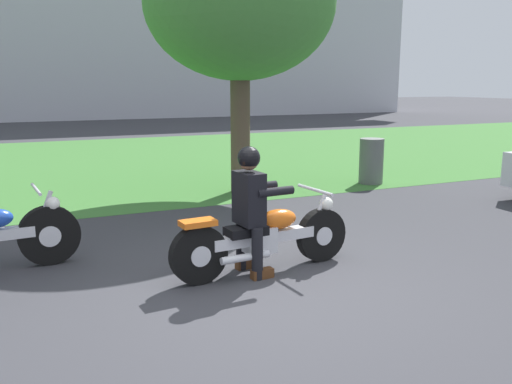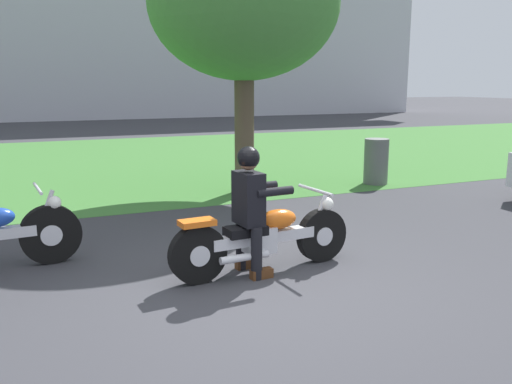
% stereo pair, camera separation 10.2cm
% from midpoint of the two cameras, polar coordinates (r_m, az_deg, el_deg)
% --- Properties ---
extents(ground, '(120.00, 120.00, 0.00)m').
position_cam_midpoint_polar(ground, '(5.40, 1.90, -10.63)').
color(ground, '#38383D').
extents(grass_verge, '(60.00, 12.00, 0.01)m').
position_cam_midpoint_polar(grass_verge, '(14.68, -14.95, 3.11)').
color(grass_verge, '#3D7533').
rests_on(grass_verge, ground).
extents(stadium_facade, '(49.58, 8.00, 13.04)m').
position_cam_midpoint_polar(stadium_facade, '(35.60, -23.57, 17.75)').
color(stadium_facade, silver).
rests_on(stadium_facade, ground).
extents(motorcycle_lead, '(2.14, 0.66, 0.86)m').
position_cam_midpoint_polar(motorcycle_lead, '(5.87, 1.36, -4.84)').
color(motorcycle_lead, black).
rests_on(motorcycle_lead, ground).
extents(rider_lead, '(0.57, 0.49, 1.39)m').
position_cam_midpoint_polar(rider_lead, '(5.69, -0.12, -0.94)').
color(rider_lead, black).
rests_on(rider_lead, ground).
extents(tree_roadside, '(3.42, 3.42, 4.80)m').
position_cam_midpoint_polar(tree_roadside, '(10.16, -0.99, 19.26)').
color(tree_roadside, brown).
rests_on(tree_roadside, ground).
extents(trash_can, '(0.49, 0.49, 0.92)m').
position_cam_midpoint_polar(trash_can, '(11.29, 12.80, 3.17)').
color(trash_can, '#595E5B').
rests_on(trash_can, ground).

